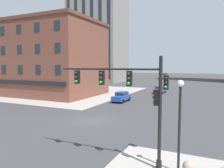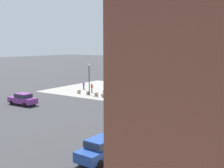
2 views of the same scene
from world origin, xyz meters
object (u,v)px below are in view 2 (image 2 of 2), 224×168
Objects in this scene: traffic_signal_main at (130,73)px; bollard_sphere_curb_c at (96,94)px; bollard_sphere_curb_d at (88,93)px; pedestrian_near_bench at (143,87)px; bench_near_signal at (107,92)px; pedestrian_with_bag at (128,85)px; bollard_sphere_curb_b at (103,95)px; bollard_sphere_curb_e at (79,91)px; pedestrian_walking_east at (84,85)px; bollard_sphere_curb_a at (113,96)px; pedestrian_by_lamp at (92,87)px; street_lamp_corner_near at (116,78)px; street_lamp_mid_sidewalk at (89,76)px; pedestrian_at_curb at (127,87)px; car_cross_eastbound at (23,99)px; car_main_southbound_far at (215,87)px; car_main_northbound_far at (102,148)px.

bollard_sphere_curb_c is at bearing 1.16° from traffic_signal_main.
pedestrian_near_bench is (-7.01, -7.01, 0.61)m from bollard_sphere_curb_d.
bench_near_signal is 1.09× the size of pedestrian_with_bag.
bollard_sphere_curb_d is (3.38, -0.30, 0.00)m from bollard_sphere_curb_b.
bollard_sphere_curb_b is 1.00× the size of bollard_sphere_curb_e.
bollard_sphere_curb_b is 0.46× the size of pedestrian_walking_east.
pedestrian_by_lamp reaches higher than bollard_sphere_curb_a.
bollard_sphere_curb_e reaches higher than bench_near_signal.
bollard_sphere_curb_b is 1.00× the size of bollard_sphere_curb_d.
street_lamp_corner_near is at bearing -159.06° from bollard_sphere_curb_a.
street_lamp_mid_sidewalk is (6.62, 7.14, 2.39)m from pedestrian_near_bench.
bollard_sphere_curb_a is 5.25m from bollard_sphere_curb_d.
bollard_sphere_curb_e is 0.42× the size of pedestrian_at_curb.
traffic_signal_main is 9.74× the size of bollard_sphere_curb_b.
pedestrian_walking_east is at bearing -28.98° from pedestrian_by_lamp.
bench_near_signal is 0.41× the size of car_cross_eastbound.
bollard_sphere_curb_d is at bearing 136.87° from pedestrian_walking_east.
bench_near_signal is 5.61m from pedestrian_with_bag.
bollard_sphere_curb_e is 0.13× the size of street_lamp_corner_near.
car_main_southbound_far is at bearing -145.61° from pedestrian_by_lamp.
bollard_sphere_curb_b is 5.54m from bollard_sphere_curb_e.
pedestrian_at_curb is 1.10× the size of pedestrian_walking_east.
street_lamp_mid_sidewalk reaches higher than bollard_sphere_curb_c.
pedestrian_at_curb is at bearing -130.11° from bollard_sphere_curb_d.
bollard_sphere_curb_c is 0.42× the size of pedestrian_with_bag.
pedestrian_walking_east is 0.34× the size of car_cross_eastbound.
pedestrian_near_bench is 3.87m from pedestrian_with_bag.
bollard_sphere_curb_c is 0.46× the size of pedestrian_walking_east.
bollard_sphere_curb_a is at bearing -58.55° from car_main_northbound_far.
bollard_sphere_curb_a is at bearing 178.97° from street_lamp_mid_sidewalk.
pedestrian_by_lamp is (2.69, -2.23, 0.63)m from bollard_sphere_curb_c.
car_main_southbound_far is at bearing -136.63° from bollard_sphere_curb_c.
bollard_sphere_curb_d is 0.41× the size of pedestrian_by_lamp.
pedestrian_walking_east is 0.34× the size of car_main_southbound_far.
street_lamp_corner_near is at bearing -176.09° from bollard_sphere_curb_c.
pedestrian_near_bench is 0.31× the size of street_lamp_mid_sidewalk.
traffic_signal_main is 9.74× the size of bollard_sphere_curb_a.
pedestrian_with_bag is (-1.30, -8.33, 0.61)m from bollard_sphere_curb_c.
pedestrian_by_lamp is (9.08, -2.10, -3.29)m from traffic_signal_main.
pedestrian_with_bag is 9.01m from street_lamp_mid_sidewalk.
pedestrian_with_bag is at bearing -72.78° from street_lamp_corner_near.
pedestrian_at_curb is 0.38× the size of car_main_northbound_far.
bench_near_signal is 19.47m from car_main_southbound_far.
bollard_sphere_curb_c is 12.16m from car_cross_eastbound.
bollard_sphere_curb_d is 11.82m from car_cross_eastbound.
pedestrian_by_lamp reaches higher than car_cross_eastbound.
bollard_sphere_curb_e is at bearing -4.30° from bollard_sphere_curb_b.
traffic_signal_main is 7.52m from pedestrian_at_curb.
bollard_sphere_curb_e is 2.42m from pedestrian_by_lamp.
bollard_sphere_curb_b is 0.16× the size of car_main_southbound_far.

